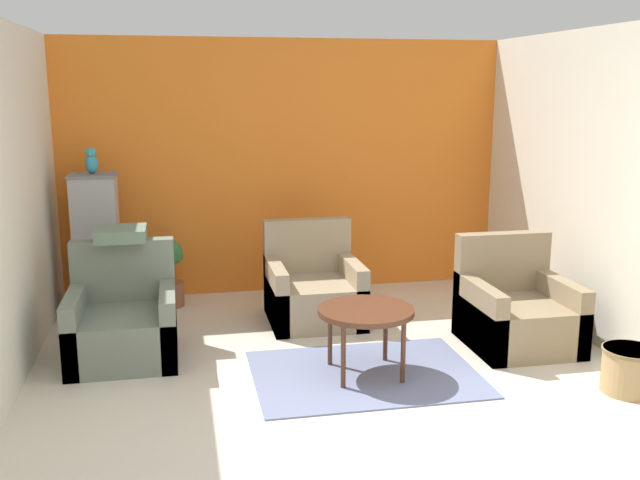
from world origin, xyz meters
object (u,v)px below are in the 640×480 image
(potted_plant, at_px, (170,270))
(armchair_left, at_px, (123,324))
(parrot, at_px, (92,162))
(birdcage, at_px, (97,247))
(coffee_table, at_px, (366,315))
(wicker_basket, at_px, (629,369))
(armchair_middle, at_px, (313,291))
(armchair_right, at_px, (516,313))

(potted_plant, bearing_deg, armchair_left, -105.24)
(parrot, bearing_deg, birdcage, -90.00)
(armchair_left, distance_m, parrot, 1.72)
(armchair_left, bearing_deg, parrot, 103.46)
(coffee_table, relative_size, wicker_basket, 1.82)
(armchair_middle, xyz_separation_m, wicker_basket, (1.87, -2.00, -0.10))
(coffee_table, relative_size, armchair_right, 0.80)
(birdcage, xyz_separation_m, parrot, (-0.00, 0.00, 0.80))
(armchair_left, bearing_deg, potted_plant, 74.76)
(coffee_table, distance_m, armchair_middle, 1.36)
(coffee_table, distance_m, birdcage, 2.85)
(armchair_right, bearing_deg, coffee_table, -165.13)
(armchair_right, bearing_deg, wicker_basket, -71.58)
(coffee_table, bearing_deg, armchair_middle, 95.82)
(armchair_right, relative_size, wicker_basket, 2.28)
(birdcage, distance_m, potted_plant, 0.72)
(coffee_table, bearing_deg, wicker_basket, -21.01)
(armchair_left, bearing_deg, wicker_basket, -21.56)
(potted_plant, height_order, wicker_basket, potted_plant)
(coffee_table, distance_m, wicker_basket, 1.88)
(armchair_left, distance_m, birdcage, 1.31)
(armchair_right, height_order, parrot, parrot)
(armchair_right, distance_m, wicker_basket, 1.10)
(birdcage, bearing_deg, coffee_table, -43.15)
(potted_plant, bearing_deg, armchair_right, -30.61)
(parrot, distance_m, wicker_basket, 4.80)
(armchair_right, bearing_deg, armchair_middle, 147.71)
(parrot, bearing_deg, armchair_middle, -17.53)
(armchair_left, distance_m, armchair_middle, 1.76)
(armchair_left, height_order, birdcage, birdcage)
(coffee_table, xyz_separation_m, armchair_left, (-1.78, 0.72, -0.20))
(birdcage, height_order, parrot, parrot)
(armchair_middle, relative_size, wicker_basket, 2.28)
(coffee_table, relative_size, parrot, 2.92)
(armchair_middle, bearing_deg, parrot, 162.47)
(armchair_right, bearing_deg, birdcage, 155.56)
(armchair_middle, height_order, wicker_basket, armchair_middle)
(potted_plant, xyz_separation_m, wicker_basket, (3.16, -2.70, -0.19))
(armchair_middle, xyz_separation_m, potted_plant, (-1.29, 0.70, 0.09))
(birdcage, bearing_deg, potted_plant, 7.90)
(coffee_table, xyz_separation_m, parrot, (-2.08, 1.95, 0.97))
(armchair_middle, bearing_deg, birdcage, 162.52)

